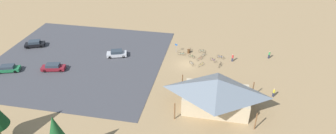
{
  "coord_description": "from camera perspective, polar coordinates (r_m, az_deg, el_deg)",
  "views": [
    {
      "loc": [
        -5.98,
        52.39,
        31.8
      ],
      "look_at": [
        3.41,
        3.64,
        1.2
      ],
      "focal_mm": 31.29,
      "sensor_mm": 36.0,
      "label": 1
    }
  ],
  "objects": [
    {
      "name": "car_maroon_second_row",
      "position": [
        63.46,
        -21.45,
        -0.03
      ],
      "size": [
        4.93,
        2.69,
        1.48
      ],
      "color": "maroon",
      "rests_on": "parking_lot_asphalt"
    },
    {
      "name": "visitor_by_pavilion",
      "position": [
        63.66,
        12.47,
        1.79
      ],
      "size": [
        0.36,
        0.36,
        1.72
      ],
      "color": "#2D3347",
      "rests_on": "ground"
    },
    {
      "name": "bicycle_white_lone_east",
      "position": [
        61.27,
        4.62,
        0.68
      ],
      "size": [
        1.1,
        1.35,
        0.86
      ],
      "color": "black",
      "rests_on": "ground"
    },
    {
      "name": "visitor_near_lot",
      "position": [
        66.97,
        19.13,
        2.3
      ],
      "size": [
        0.4,
        0.37,
        1.74
      ],
      "color": "#2D3347",
      "rests_on": "ground"
    },
    {
      "name": "ground",
      "position": [
        61.58,
        3.76,
        0.48
      ],
      "size": [
        160.0,
        160.0,
        0.0
      ],
      "primitive_type": "plane",
      "color": "#9E7F56",
      "rests_on": "ground"
    },
    {
      "name": "bicycle_yellow_front_row",
      "position": [
        61.07,
        6.47,
        0.44
      ],
      "size": [
        1.15,
        1.37,
        0.82
      ],
      "color": "black",
      "rests_on": "ground"
    },
    {
      "name": "bicycle_teal_edge_north",
      "position": [
        64.78,
        2.67,
        2.59
      ],
      "size": [
        1.75,
        0.48,
        0.87
      ],
      "color": "black",
      "rests_on": "ground"
    },
    {
      "name": "bicycle_purple_near_porch",
      "position": [
        63.03,
        8.78,
        1.35
      ],
      "size": [
        1.35,
        1.28,
        0.9
      ],
      "color": "black",
      "rests_on": "ground"
    },
    {
      "name": "car_green_end_stall",
      "position": [
        66.96,
        -28.73,
        -0.25
      ],
      "size": [
        4.87,
        3.09,
        1.4
      ],
      "color": "#1E6B3D",
      "rests_on": "parking_lot_asphalt"
    },
    {
      "name": "bicycle_green_trailside",
      "position": [
        63.99,
        4.62,
        2.11
      ],
      "size": [
        1.57,
        0.72,
        0.77
      ],
      "color": "black",
      "rests_on": "ground"
    },
    {
      "name": "bicycle_blue_yard_left",
      "position": [
        64.5,
        10.2,
        1.95
      ],
      "size": [
        1.66,
        0.68,
        0.79
      ],
      "color": "black",
      "rests_on": "ground"
    },
    {
      "name": "trash_bin",
      "position": [
        65.78,
        4.04,
        3.1
      ],
      "size": [
        0.6,
        0.6,
        0.9
      ],
      "primitive_type": "cylinder",
      "color": "brown",
      "rests_on": "ground"
    },
    {
      "name": "bicycle_red_yard_right",
      "position": [
        63.22,
        6.2,
        1.62
      ],
      "size": [
        1.1,
        1.33,
        0.82
      ],
      "color": "black",
      "rests_on": "ground"
    },
    {
      "name": "bicycle_teal_back_row",
      "position": [
        66.2,
        6.68,
        3.08
      ],
      "size": [
        1.68,
        0.48,
        0.82
      ],
      "color": "black",
      "rests_on": "ground"
    },
    {
      "name": "bicycle_orange_near_sign",
      "position": [
        66.32,
        4.38,
        3.26
      ],
      "size": [
        0.48,
        1.67,
        0.82
      ],
      "color": "black",
      "rests_on": "ground"
    },
    {
      "name": "lot_sign",
      "position": [
        65.49,
        1.6,
        3.99
      ],
      "size": [
        0.56,
        0.08,
        2.2
      ],
      "color": "#99999E",
      "rests_on": "ground"
    },
    {
      "name": "car_black_front_row",
      "position": [
        74.77,
        -24.53,
        4.14
      ],
      "size": [
        4.73,
        3.36,
        1.51
      ],
      "color": "black",
      "rests_on": "parking_lot_asphalt"
    },
    {
      "name": "bike_pavilion",
      "position": [
        48.7,
        9.44,
        -4.85
      ],
      "size": [
        12.79,
        8.59,
        5.7
      ],
      "color": "#C6B28E",
      "rests_on": "ground"
    },
    {
      "name": "bicycle_black_yard_center",
      "position": [
        61.61,
        10.12,
        0.44
      ],
      "size": [
        0.64,
        1.74,
        0.85
      ],
      "color": "black",
      "rests_on": "ground"
    },
    {
      "name": "visitor_crossing_yard",
      "position": [
        55.07,
        19.92,
        -4.66
      ],
      "size": [
        0.39,
        0.4,
        1.74
      ],
      "color": "#2D3347",
      "rests_on": "ground"
    },
    {
      "name": "car_silver_aisle_side",
      "position": [
        65.0,
        -9.97,
        2.62
      ],
      "size": [
        4.66,
        3.12,
        1.48
      ],
      "color": "#BCBCC1",
      "rests_on": "parking_lot_asphalt"
    },
    {
      "name": "pine_east",
      "position": [
        40.24,
        -20.97,
        -11.9
      ],
      "size": [
        3.14,
        3.14,
        8.16
      ],
      "color": "brown",
      "rests_on": "ground"
    },
    {
      "name": "parking_lot_asphalt",
      "position": [
        65.99,
        -16.89,
        1.38
      ],
      "size": [
        35.71,
        33.73,
        0.05
      ],
      "primitive_type": "cube",
      "color": "#424247",
      "rests_on": "ground"
    },
    {
      "name": "bicycle_silver_edge_south",
      "position": [
        64.73,
        6.96,
        2.35
      ],
      "size": [
        0.78,
        1.66,
        0.81
      ],
      "color": "black",
      "rests_on": "ground"
    }
  ]
}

